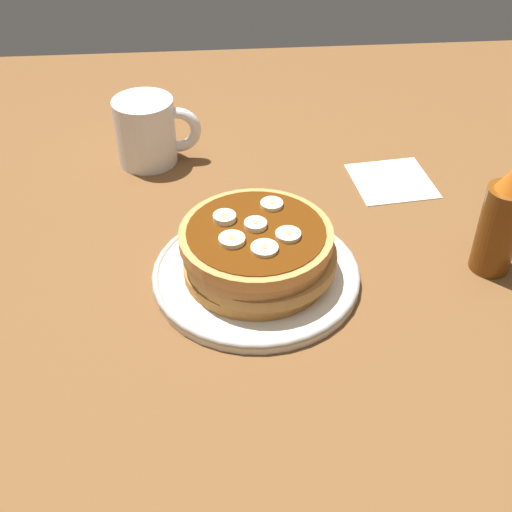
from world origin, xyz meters
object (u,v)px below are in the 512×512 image
Objects in this scene: pancake_stack at (258,251)px; banana_slice_4 at (264,249)px; banana_slice_1 at (272,205)px; banana_slice_2 at (232,240)px; banana_slice_5 at (288,235)px; napkin at (392,180)px; banana_slice_3 at (225,218)px; syrup_bottle at (500,224)px; banana_slice_0 at (255,225)px; plate at (256,274)px; coffee_mug at (148,130)px.

pancake_stack is 5.95× the size of banana_slice_4.
banana_slice_2 is at bearing -127.85° from banana_slice_1.
banana_slice_2 is 3.87cm from banana_slice_4.
napkin is (17.82, 21.29, -7.36)cm from banana_slice_5.
syrup_bottle reaches higher than banana_slice_3.
banana_slice_0 is 4.59cm from banana_slice_1.
plate reaches higher than napkin.
banana_slice_2 is at bearing -81.50° from banana_slice_3.
banana_slice_3 is 0.88× the size of banana_slice_4.
banana_slice_2 is 1.03× the size of banana_slice_5.
pancake_stack is 4.83cm from banana_slice_2.
coffee_mug is at bearing 115.72° from banana_slice_0.
banana_slice_4 reaches higher than pancake_stack.
pancake_stack is at bearing -113.42° from banana_slice_1.
banana_slice_2 and banana_slice_5 have the same top height.
syrup_bottle is at bearing 0.20° from pancake_stack.
pancake_stack reaches higher than napkin.
pancake_stack is (0.23, -0.01, 3.50)cm from plate.
plate is 8.09× the size of banana_slice_4.
syrup_bottle reaches higher than coffee_mug.
plate is 7.61cm from banana_slice_4.
banana_slice_2 is at bearing -146.61° from plate.
coffee_mug is (-15.75, 23.94, -2.44)cm from banana_slice_1.
banana_slice_0 and banana_slice_2 have the same top height.
banana_slice_4 is at bearing -83.59° from pancake_stack.
pancake_stack is 1.45× the size of coffee_mug.
banana_slice_0 is at bearing -64.28° from coffee_mug.
syrup_bottle is at bearing -9.90° from banana_slice_1.
banana_slice_0 is at bearing 98.94° from banana_slice_4.
syrup_bottle is (28.55, 0.09, 5.66)cm from plate.
banana_slice_4 is at bearing -55.32° from banana_slice_3.
pancake_stack is 6.95× the size of banana_slice_0.
banana_slice_1 reaches higher than napkin.
pancake_stack is 31.75cm from coffee_mug.
banana_slice_1 is (2.30, 3.97, -0.07)cm from banana_slice_0.
napkin is (19.05, 15.19, -7.36)cm from banana_slice_1.
banana_slice_1 is 0.19× the size of syrup_bottle.
banana_slice_3 reaches higher than banana_slice_2.
coffee_mug is (-13.44, 27.91, -2.51)cm from banana_slice_0.
banana_slice_5 is 0.26× the size of napkin.
banana_slice_0 is 28.62cm from syrup_bottle.
napkin is (21.30, 19.87, -0.65)cm from plate.
syrup_bottle is at bearing -69.88° from napkin.
banana_slice_3 is at bearing 146.34° from plate.
banana_slice_3 reaches higher than napkin.
banana_slice_1 is at bearing -56.66° from coffee_mug.
syrup_bottle reaches higher than banana_slice_0.
banana_slice_5 is (2.85, 2.18, 0.03)cm from banana_slice_4.
syrup_bottle is (32.00, -2.21, -1.16)cm from banana_slice_3.
plate is 2.25× the size of napkin.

